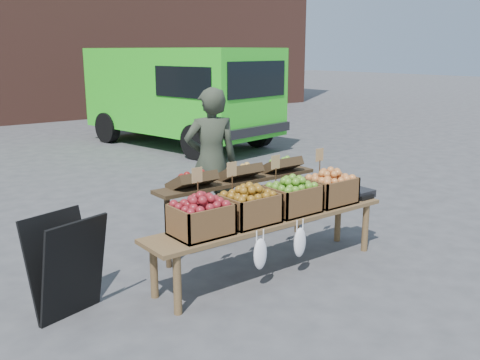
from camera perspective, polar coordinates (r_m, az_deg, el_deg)
ground at (r=6.01m, az=11.59°, el=-7.70°), size 80.00×80.00×0.00m
delivery_van at (r=12.56m, az=-6.38°, el=8.76°), size 3.11×5.27×2.21m
vendor at (r=6.37m, az=-3.08°, el=2.01°), size 0.75×0.64×1.75m
chalkboard_sign at (r=4.67m, az=-18.01°, el=-8.71°), size 0.64×0.46×0.88m
back_table at (r=5.89m, az=-0.15°, el=-2.51°), size 2.10×0.44×1.04m
display_bench at (r=5.35m, az=3.30°, el=-6.90°), size 2.70×0.56×0.57m
crate_golden_apples at (r=4.74m, az=-4.21°, el=-4.22°), size 0.50×0.40×0.28m
crate_russet_pears at (r=5.05m, az=1.00°, el=-3.06°), size 0.50×0.40×0.28m
crate_red_apples at (r=5.39m, az=5.57°, el=-2.02°), size 0.50×0.40×0.28m
crate_green_apples at (r=5.77m, az=9.56°, el=-1.10°), size 0.50×0.40×0.28m
weighing_scale at (r=6.11m, az=12.24°, el=-1.37°), size 0.34×0.30×0.08m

